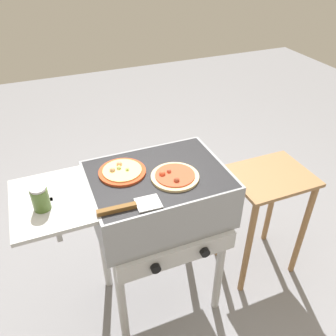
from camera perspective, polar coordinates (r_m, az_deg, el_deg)
name	(u,v)px	position (r m, az deg, el deg)	size (l,w,h in m)	color
ground_plane	(160,294)	(2.24, -1.26, -19.98)	(8.00, 8.00, 0.00)	gray
grill	(156,199)	(1.67, -1.99, -5.17)	(0.96, 0.53, 0.90)	gray
pizza_cheese	(122,171)	(1.60, -7.58, -0.53)	(0.22, 0.22, 0.04)	#C64723
pizza_pepperoni	(175,176)	(1.55, 1.10, -1.36)	(0.22, 0.22, 0.04)	beige
sauce_jar	(40,198)	(1.46, -20.28, -4.72)	(0.07, 0.07, 0.10)	#4C6B2D
spatula	(130,207)	(1.41, -6.28, -6.33)	(0.26, 0.09, 0.02)	#B7BABF
prep_table	(265,202)	(2.10, 15.71, -5.48)	(0.44, 0.36, 0.71)	olive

